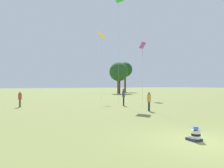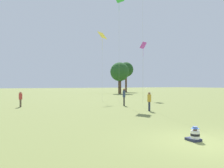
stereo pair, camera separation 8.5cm
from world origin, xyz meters
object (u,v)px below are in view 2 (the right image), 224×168
at_px(seated_toddler, 195,135).
at_px(distant_tree_1, 126,70).
at_px(person_standing_0, 149,100).
at_px(kite_1, 143,46).
at_px(kite_4, 119,1).
at_px(person_standing_2, 124,95).
at_px(kite_5, 102,37).
at_px(person_standing_1, 21,98).
at_px(distant_tree_2, 120,72).

bearing_deg(seated_toddler, distant_tree_1, 64.65).
bearing_deg(person_standing_0, seated_toddler, 119.99).
xyz_separation_m(kite_1, kite_4, (-6.61, -3.97, 4.61)).
xyz_separation_m(person_standing_2, distant_tree_1, (22.79, 36.80, 5.69)).
distance_m(kite_1, distant_tree_1, 32.26).
bearing_deg(kite_5, distant_tree_1, 69.85).
distance_m(person_standing_0, kite_5, 15.08).
bearing_deg(person_standing_0, distant_tree_1, -62.03).
xyz_separation_m(seated_toddler, person_standing_1, (-4.80, 17.33, 0.70)).
xyz_separation_m(person_standing_1, kite_4, (11.53, 0.47, 11.90)).
xyz_separation_m(kite_4, distant_tree_2, (13.88, 24.03, -7.37)).
height_order(person_standing_1, person_standing_2, person_standing_2).
bearing_deg(distant_tree_2, kite_5, -125.39).
bearing_deg(distant_tree_2, person_standing_2, -119.02).
xyz_separation_m(seated_toddler, kite_1, (13.35, 21.77, 7.98)).
relative_size(person_standing_0, kite_1, 0.18).
bearing_deg(seated_toddler, distant_tree_2, 67.25).
bearing_deg(person_standing_2, kite_4, -29.83).
bearing_deg(kite_1, person_standing_0, 80.56).
height_order(person_standing_2, distant_tree_1, distant_tree_1).
bearing_deg(kite_4, seated_toddler, -176.05).
bearing_deg(seated_toddler, person_standing_2, 73.37).
xyz_separation_m(person_standing_2, distant_tree_2, (15.57, 28.07, 4.33)).
bearing_deg(kite_4, distant_tree_1, -8.11).
distance_m(kite_4, kite_5, 5.31).
bearing_deg(person_standing_2, person_standing_0, 166.15).
bearing_deg(person_standing_2, person_standing_1, 62.95).
relative_size(person_standing_1, kite_1, 0.18).
relative_size(seated_toddler, kite_1, 0.07).
bearing_deg(seated_toddler, kite_1, 61.98).
relative_size(kite_4, distant_tree_1, 1.50).
distance_m(person_standing_1, person_standing_2, 10.46).
bearing_deg(person_standing_2, kite_5, -14.77).
relative_size(person_standing_1, kite_5, 0.16).
height_order(kite_1, kite_4, kite_4).
bearing_deg(kite_4, person_standing_1, 117.02).
xyz_separation_m(person_standing_0, person_standing_2, (0.60, 5.11, 0.18)).
bearing_deg(person_standing_2, kite_1, -53.13).
bearing_deg(person_standing_1, person_standing_2, -74.17).
height_order(person_standing_0, kite_4, kite_4).
xyz_separation_m(seated_toddler, kite_4, (6.73, 17.80, 12.60)).
xyz_separation_m(person_standing_0, kite_5, (1.62, 12.70, 7.97)).
height_order(seated_toddler, distant_tree_1, distant_tree_1).
relative_size(seated_toddler, distant_tree_1, 0.06).
distance_m(person_standing_1, kite_1, 20.05).
height_order(person_standing_0, distant_tree_2, distant_tree_2).
bearing_deg(kite_5, person_standing_0, -80.75).
distance_m(person_standing_1, distant_tree_2, 35.59).
bearing_deg(person_standing_1, distant_tree_1, -8.70).
relative_size(person_standing_0, person_standing_2, 0.87).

